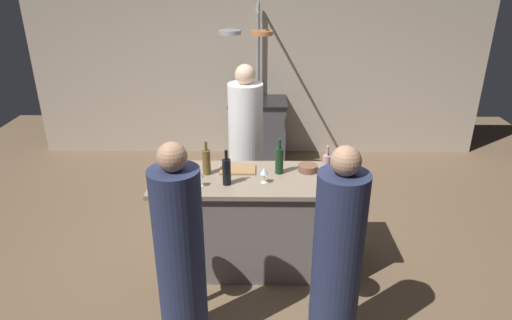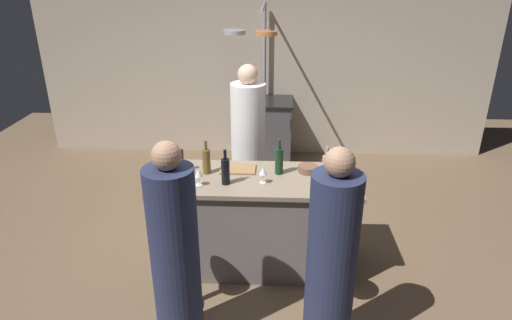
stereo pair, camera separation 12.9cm
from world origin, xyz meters
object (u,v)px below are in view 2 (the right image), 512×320
(bar_stool_right, at_px, (324,273))
(wine_bottle_rose, at_px, (326,167))
(wine_bottle_dark, at_px, (225,171))
(bar_stool_left, at_px, (183,269))
(wine_bottle_red, at_px, (279,160))
(wine_glass_near_right_guest, at_px, (263,172))
(wine_glass_by_chef, at_px, (198,174))
(guest_left, at_px, (175,257))
(stove_range, at_px, (264,131))
(guest_right, at_px, (331,266))
(wine_bottle_amber, at_px, (206,161))
(pepper_mill, at_px, (181,160))
(mixing_bowl_blue, at_px, (342,185))
(chef, at_px, (248,150))
(mixing_bowl_wooden, at_px, (308,169))
(mixing_bowl_ceramic, at_px, (339,166))
(cutting_board, at_px, (238,169))

(bar_stool_right, height_order, wine_bottle_rose, wine_bottle_rose)
(wine_bottle_dark, bearing_deg, bar_stool_left, -122.28)
(wine_bottle_red, relative_size, wine_glass_near_right_guest, 2.19)
(wine_glass_by_chef, bearing_deg, guest_left, -93.16)
(stove_range, height_order, guest_right, guest_right)
(wine_bottle_amber, bearing_deg, wine_glass_near_right_guest, -18.82)
(stove_range, xyz_separation_m, pepper_mill, (-0.66, -2.35, 0.56))
(wine_glass_near_right_guest, xyz_separation_m, mixing_bowl_blue, (0.66, -0.07, -0.07))
(stove_range, relative_size, wine_glass_near_right_guest, 6.10)
(stove_range, height_order, wine_glass_near_right_guest, wine_glass_near_right_guest)
(wine_bottle_rose, height_order, wine_bottle_dark, wine_bottle_dark)
(stove_range, height_order, mixing_bowl_blue, mixing_bowl_blue)
(chef, bearing_deg, guest_right, -70.42)
(wine_bottle_amber, height_order, mixing_bowl_wooden, wine_bottle_amber)
(chef, distance_m, mixing_bowl_blue, 1.37)
(guest_left, distance_m, guest_right, 1.07)
(wine_glass_by_chef, height_order, mixing_bowl_blue, wine_glass_by_chef)
(wine_glass_by_chef, distance_m, mixing_bowl_ceramic, 1.26)
(cutting_board, height_order, mixing_bowl_wooden, mixing_bowl_wooden)
(stove_range, bearing_deg, wine_bottle_amber, -100.32)
(guest_left, distance_m, wine_bottle_dark, 0.92)
(mixing_bowl_ceramic, bearing_deg, guest_left, -137.23)
(wine_glass_by_chef, bearing_deg, bar_stool_right, -23.25)
(chef, relative_size, pepper_mill, 8.12)
(bar_stool_left, bearing_deg, wine_bottle_rose, 27.88)
(bar_stool_right, xyz_separation_m, wine_bottle_dark, (-0.82, 0.49, 0.64))
(bar_stool_right, distance_m, wine_glass_near_right_guest, 0.96)
(wine_bottle_amber, height_order, mixing_bowl_ceramic, wine_bottle_amber)
(wine_bottle_amber, xyz_separation_m, wine_bottle_rose, (1.04, -0.08, -0.00))
(wine_bottle_red, relative_size, wine_bottle_rose, 1.07)
(pepper_mill, height_order, wine_bottle_rose, wine_bottle_rose)
(wine_glass_near_right_guest, bearing_deg, mixing_bowl_wooden, 31.27)
(cutting_board, bearing_deg, wine_glass_near_right_guest, -46.72)
(cutting_board, bearing_deg, wine_bottle_red, -8.50)
(bar_stool_right, relative_size, pepper_mill, 3.24)
(wine_bottle_amber, xyz_separation_m, mixing_bowl_wooden, (0.90, 0.07, -0.09))
(wine_glass_by_chef, xyz_separation_m, mixing_bowl_blue, (1.19, -0.00, -0.07))
(stove_range, bearing_deg, mixing_bowl_blue, -74.51)
(pepper_mill, bearing_deg, guest_left, -81.69)
(guest_right, xyz_separation_m, mixing_bowl_blue, (0.17, 0.83, 0.19))
(mixing_bowl_blue, height_order, mixing_bowl_ceramic, mixing_bowl_ceramic)
(wine_bottle_red, bearing_deg, cutting_board, 171.50)
(wine_glass_near_right_guest, bearing_deg, cutting_board, 133.28)
(wine_bottle_red, height_order, wine_glass_near_right_guest, wine_bottle_red)
(chef, xyz_separation_m, guest_left, (-0.39, -1.86, -0.05))
(stove_range, relative_size, mixing_bowl_blue, 4.21)
(bar_stool_left, distance_m, guest_right, 1.23)
(chef, distance_m, mixing_bowl_wooden, 0.96)
(wine_bottle_rose, xyz_separation_m, wine_bottle_dark, (-0.85, -0.13, 0.01))
(mixing_bowl_blue, bearing_deg, wine_bottle_amber, 168.00)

